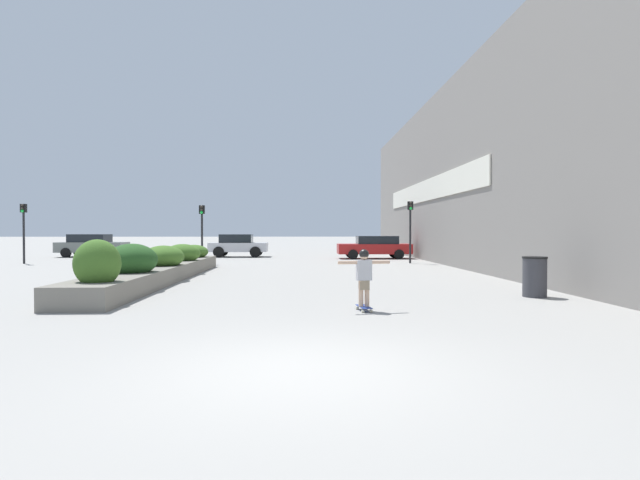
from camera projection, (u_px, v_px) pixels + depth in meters
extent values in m
plane|color=gray|center=(300.00, 370.00, 6.15)|extent=(300.00, 300.00, 0.00)
cube|color=gray|center=(458.00, 172.00, 24.04)|extent=(0.60, 42.75, 9.18)
cube|color=silver|center=(425.00, 191.00, 28.97)|extent=(0.06, 19.88, 1.20)
cube|color=slate|center=(161.00, 273.00, 17.26)|extent=(1.46, 13.68, 0.54)
ellipsoid|color=#3D6623|center=(97.00, 264.00, 11.65)|extent=(1.08, 0.92, 1.13)
ellipsoid|color=#234C1E|center=(132.00, 260.00, 14.35)|extent=(1.45, 1.48, 0.94)
ellipsoid|color=#3D6623|center=(163.00, 257.00, 17.24)|extent=(1.40, 1.62, 0.79)
ellipsoid|color=#3D6623|center=(183.00, 253.00, 20.11)|extent=(1.42, 1.32, 0.76)
ellipsoid|color=#3D6623|center=(194.00, 252.00, 22.70)|extent=(1.28, 1.50, 0.64)
cube|color=navy|center=(364.00, 307.00, 10.74)|extent=(0.31, 0.66, 0.01)
cylinder|color=beige|center=(357.00, 308.00, 10.94)|extent=(0.07, 0.07, 0.06)
cylinder|color=beige|center=(365.00, 308.00, 10.97)|extent=(0.07, 0.07, 0.06)
cylinder|color=beige|center=(363.00, 311.00, 10.50)|extent=(0.07, 0.07, 0.06)
cylinder|color=beige|center=(371.00, 311.00, 10.54)|extent=(0.07, 0.07, 0.06)
cylinder|color=tan|center=(361.00, 293.00, 10.72)|extent=(0.12, 0.12, 0.56)
cylinder|color=tan|center=(367.00, 293.00, 10.75)|extent=(0.12, 0.12, 0.56)
cube|color=gray|center=(364.00, 285.00, 10.73)|extent=(0.23, 0.20, 0.20)
cube|color=#B2B2B7|center=(364.00, 270.00, 10.72)|extent=(0.34, 0.21, 0.44)
cylinder|color=tan|center=(348.00, 263.00, 10.65)|extent=(0.42, 0.14, 0.07)
cylinder|color=tan|center=(380.00, 262.00, 10.79)|extent=(0.42, 0.14, 0.07)
sphere|color=tan|center=(364.00, 256.00, 10.72)|extent=(0.18, 0.18, 0.18)
sphere|color=black|center=(364.00, 254.00, 10.72)|extent=(0.21, 0.21, 0.21)
cylinder|color=#38383D|center=(535.00, 278.00, 13.02)|extent=(0.60, 0.60, 1.00)
cylinder|color=black|center=(535.00, 258.00, 13.01)|extent=(0.63, 0.63, 0.05)
cube|color=maroon|center=(526.00, 248.00, 32.09)|extent=(3.95, 1.73, 0.71)
cube|color=black|center=(528.00, 238.00, 32.08)|extent=(2.17, 1.52, 0.58)
cylinder|color=black|center=(512.00, 254.00, 31.22)|extent=(0.61, 0.22, 0.61)
cylinder|color=black|center=(502.00, 253.00, 32.87)|extent=(0.61, 0.22, 0.61)
cylinder|color=black|center=(550.00, 254.00, 31.32)|extent=(0.61, 0.22, 0.61)
cylinder|color=black|center=(538.00, 253.00, 32.96)|extent=(0.61, 0.22, 0.61)
cube|color=maroon|center=(374.00, 249.00, 31.28)|extent=(4.56, 1.80, 0.62)
cube|color=black|center=(377.00, 240.00, 31.27)|extent=(2.51, 1.59, 0.50)
cylinder|color=black|center=(353.00, 254.00, 30.37)|extent=(0.60, 0.22, 0.60)
cylinder|color=black|center=(350.00, 253.00, 32.08)|extent=(0.60, 0.22, 0.60)
cylinder|color=black|center=(399.00, 254.00, 30.48)|extent=(0.60, 0.22, 0.60)
cylinder|color=black|center=(394.00, 253.00, 32.19)|extent=(0.60, 0.22, 0.60)
cube|color=slate|center=(93.00, 247.00, 33.32)|extent=(4.31, 1.91, 0.67)
cube|color=black|center=(90.00, 238.00, 33.30)|extent=(2.37, 1.68, 0.53)
cylinder|color=black|center=(118.00, 252.00, 34.28)|extent=(0.63, 0.22, 0.63)
cylinder|color=black|center=(108.00, 253.00, 32.47)|extent=(0.63, 0.22, 0.63)
cylinder|color=black|center=(78.00, 252.00, 34.18)|extent=(0.63, 0.22, 0.63)
cylinder|color=black|center=(66.00, 253.00, 32.37)|extent=(0.63, 0.22, 0.63)
cube|color=#BCBCC1|center=(239.00, 247.00, 33.24)|extent=(3.82, 1.75, 0.59)
cube|color=black|center=(236.00, 239.00, 33.22)|extent=(2.10, 1.54, 0.56)
cylinder|color=black|center=(258.00, 251.00, 34.12)|extent=(0.72, 0.22, 0.72)
cylinder|color=black|center=(255.00, 252.00, 32.46)|extent=(0.72, 0.22, 0.72)
cylinder|color=black|center=(223.00, 251.00, 34.03)|extent=(0.72, 0.22, 0.72)
cylinder|color=black|center=(219.00, 252.00, 32.37)|extent=(0.72, 0.22, 0.72)
cylinder|color=black|center=(202.00, 239.00, 26.25)|extent=(0.11, 0.11, 2.63)
cube|color=black|center=(202.00, 210.00, 26.23)|extent=(0.28, 0.20, 0.45)
sphere|color=#2D2823|center=(201.00, 207.00, 26.10)|extent=(0.15, 0.15, 0.15)
sphere|color=#2D2823|center=(201.00, 209.00, 26.11)|extent=(0.15, 0.15, 0.15)
sphere|color=green|center=(201.00, 212.00, 26.11)|extent=(0.15, 0.15, 0.15)
cylinder|color=black|center=(410.00, 237.00, 26.67)|extent=(0.11, 0.11, 2.86)
cube|color=black|center=(410.00, 206.00, 26.64)|extent=(0.28, 0.20, 0.45)
sphere|color=#2D2823|center=(411.00, 203.00, 26.51)|extent=(0.15, 0.15, 0.15)
sphere|color=#2D2823|center=(411.00, 205.00, 26.51)|extent=(0.15, 0.15, 0.15)
sphere|color=green|center=(411.00, 208.00, 26.52)|extent=(0.15, 0.15, 0.15)
cylinder|color=black|center=(24.00, 238.00, 26.28)|extent=(0.11, 0.11, 2.70)
cube|color=black|center=(24.00, 208.00, 26.25)|extent=(0.28, 0.20, 0.45)
sphere|color=#2D2823|center=(22.00, 205.00, 26.13)|extent=(0.15, 0.15, 0.15)
sphere|color=#2D2823|center=(22.00, 208.00, 26.13)|extent=(0.15, 0.15, 0.15)
sphere|color=green|center=(22.00, 211.00, 26.13)|extent=(0.15, 0.15, 0.15)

